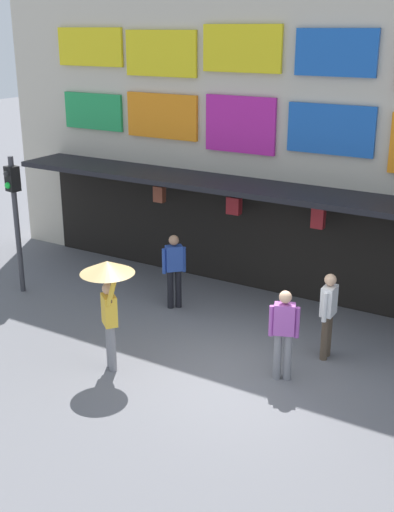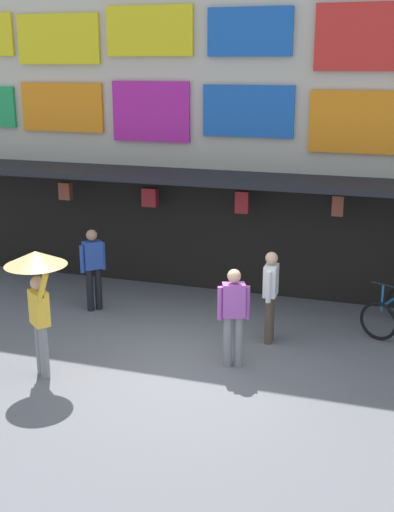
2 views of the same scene
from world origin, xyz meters
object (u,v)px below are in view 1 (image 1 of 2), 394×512
object	(u,v)px
pedestrian_in_white	(284,328)
pedestrian_in_blue	(328,311)
pedestrian_in_yellow	(174,267)
traffic_light_near	(14,203)
pedestrian_with_umbrella	(108,285)

from	to	relation	value
pedestrian_in_white	pedestrian_in_blue	xyz separation A→B (m)	(0.38, 1.13, -0.04)
pedestrian_in_white	pedestrian_in_yellow	size ratio (longest dim) A/B	1.00
traffic_light_near	pedestrian_in_yellow	distance (m)	3.93
pedestrian_in_white	pedestrian_in_blue	distance (m)	1.19
pedestrian_in_white	pedestrian_in_yellow	bearing A→B (deg)	154.24
pedestrian_with_umbrella	pedestrian_in_white	size ratio (longest dim) A/B	1.24
pedestrian_in_white	pedestrian_in_yellow	world-z (taller)	same
traffic_light_near	pedestrian_with_umbrella	xyz separation A→B (m)	(4.10, -1.81, -0.50)
traffic_light_near	pedestrian_in_white	xyz separation A→B (m)	(6.90, -0.53, -1.16)
traffic_light_near	pedestrian_in_yellow	world-z (taller)	traffic_light_near
pedestrian_in_blue	pedestrian_in_yellow	bearing A→B (deg)	172.79
pedestrian_with_umbrella	pedestrian_in_yellow	world-z (taller)	pedestrian_with_umbrella
pedestrian_with_umbrella	pedestrian_in_white	bearing A→B (deg)	24.64
pedestrian_in_white	traffic_light_near	bearing A→B (deg)	175.60
pedestrian_with_umbrella	pedestrian_in_yellow	distance (m)	3.01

